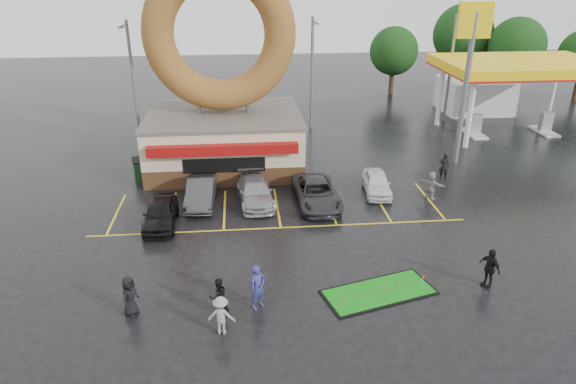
{
  "coord_description": "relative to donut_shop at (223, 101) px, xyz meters",
  "views": [
    {
      "loc": [
        -1.9,
        -20.47,
        12.79
      ],
      "look_at": [
        0.35,
        3.08,
        2.2
      ],
      "focal_mm": 32.0,
      "sensor_mm": 36.0,
      "label": 1
    }
  ],
  "objects": [
    {
      "name": "car_white",
      "position": [
        9.15,
        -5.62,
        -3.82
      ],
      "size": [
        1.95,
        3.93,
        1.29
      ],
      "primitive_type": "imported",
      "rotation": [
        0.0,
        0.0,
        -0.12
      ],
      "color": "silver",
      "rests_on": "ground"
    },
    {
      "name": "person_hoodie",
      "position": [
        0.1,
        -17.74,
        -3.67
      ],
      "size": [
        1.11,
        0.76,
        1.59
      ],
      "primitive_type": "imported",
      "rotation": [
        0.0,
        0.0,
        2.97
      ],
      "color": "gray",
      "rests_on": "ground"
    },
    {
      "name": "person_blackjkt",
      "position": [
        -0.04,
        -16.51,
        -3.68
      ],
      "size": [
        0.92,
        0.82,
        1.58
      ],
      "primitive_type": "imported",
      "rotation": [
        0.0,
        0.0,
        3.49
      ],
      "color": "black",
      "rests_on": "ground"
    },
    {
      "name": "car_black",
      "position": [
        -3.32,
        -8.62,
        -3.77
      ],
      "size": [
        1.69,
        4.12,
        1.4
      ],
      "primitive_type": "imported",
      "rotation": [
        0.0,
        0.0,
        0.01
      ],
      "color": "black",
      "rests_on": "ground"
    },
    {
      "name": "car_grey",
      "position": [
        5.28,
        -6.85,
        -3.76
      ],
      "size": [
        2.5,
        5.16,
        1.42
      ],
      "primitive_type": "imported",
      "rotation": [
        0.0,
        0.0,
        0.03
      ],
      "color": "#2F2F31",
      "rests_on": "ground"
    },
    {
      "name": "donut_shop",
      "position": [
        0.0,
        0.0,
        0.0
      ],
      "size": [
        10.2,
        8.7,
        13.5
      ],
      "color": "#472B19",
      "rests_on": "ground"
    },
    {
      "name": "person_blue",
      "position": [
        1.52,
        -16.29,
        -3.5
      ],
      "size": [
        0.84,
        0.8,
        1.94
      ],
      "primitive_type": "imported",
      "rotation": [
        0.0,
        0.0,
        0.66
      ],
      "color": "navy",
      "rests_on": "ground"
    },
    {
      "name": "person_walker_far",
      "position": [
        13.98,
        -3.9,
        -3.58
      ],
      "size": [
        0.75,
        0.61,
        1.77
      ],
      "primitive_type": "imported",
      "rotation": [
        0.0,
        0.0,
        2.81
      ],
      "color": "black",
      "rests_on": "ground"
    },
    {
      "name": "streetlight_left",
      "position": [
        -7.0,
        6.95,
        0.32
      ],
      "size": [
        0.4,
        2.21,
        9.0
      ],
      "color": "slate",
      "rests_on": "ground"
    },
    {
      "name": "putting_green",
      "position": [
        6.65,
        -15.8,
        -4.43
      ],
      "size": [
        5.11,
        3.26,
        0.59
      ],
      "color": "black",
      "rests_on": "ground"
    },
    {
      "name": "person_bystander",
      "position": [
        -3.5,
        -16.25,
        -3.61
      ],
      "size": [
        0.82,
        0.98,
        1.7
      ],
      "primitive_type": "imported",
      "rotation": [
        0.0,
        0.0,
        1.17
      ],
      "color": "black",
      "rests_on": "ground"
    },
    {
      "name": "shell_sign",
      "position": [
        16.0,
        -0.97,
        2.91
      ],
      "size": [
        2.2,
        0.36,
        10.6
      ],
      "color": "slate",
      "rests_on": "ground"
    },
    {
      "name": "car_dgrey",
      "position": [
        -1.34,
        -6.11,
        -3.74
      ],
      "size": [
        1.69,
        4.43,
        1.44
      ],
      "primitive_type": "imported",
      "rotation": [
        0.0,
        0.0,
        -0.04
      ],
      "color": "#333235",
      "rests_on": "ground"
    },
    {
      "name": "person_cameraman",
      "position": [
        11.43,
        -15.72,
        -3.56
      ],
      "size": [
        0.83,
        1.15,
        1.81
      ],
      "primitive_type": "imported",
      "rotation": [
        0.0,
        0.0,
        -1.16
      ],
      "color": "black",
      "rests_on": "ground"
    },
    {
      "name": "gas_station",
      "position": [
        23.0,
        7.97,
        -0.77
      ],
      "size": [
        12.3,
        13.65,
        5.9
      ],
      "color": "silver",
      "rests_on": "ground"
    },
    {
      "name": "tree_far_a",
      "position": [
        29.0,
        17.03,
        0.72
      ],
      "size": [
        5.6,
        5.6,
        8.0
      ],
      "color": "#332114",
      "rests_on": "ground"
    },
    {
      "name": "streetlight_right",
      "position": [
        19.0,
        8.95,
        0.32
      ],
      "size": [
        0.4,
        2.21,
        9.0
      ],
      "color": "slate",
      "rests_on": "ground"
    },
    {
      "name": "tree_far_d",
      "position": [
        17.0,
        19.03,
        0.07
      ],
      "size": [
        4.9,
        4.9,
        7.0
      ],
      "color": "#332114",
      "rests_on": "ground"
    },
    {
      "name": "streetlight_mid",
      "position": [
        7.0,
        7.95,
        0.32
      ],
      "size": [
        0.4,
        2.21,
        9.0
      ],
      "color": "slate",
      "rests_on": "ground"
    },
    {
      "name": "car_silver",
      "position": [
        1.78,
        -6.26,
        -3.79
      ],
      "size": [
        2.3,
        4.79,
        1.34
      ],
      "primitive_type": "imported",
      "rotation": [
        0.0,
        0.0,
        0.09
      ],
      "color": "#959599",
      "rests_on": "ground"
    },
    {
      "name": "ground",
      "position": [
        3.0,
        -12.97,
        -4.46
      ],
      "size": [
        120.0,
        120.0,
        0.0
      ],
      "primitive_type": "plane",
      "color": "black",
      "rests_on": "ground"
    },
    {
      "name": "tree_far_c",
      "position": [
        25.0,
        21.03,
        1.37
      ],
      "size": [
        6.3,
        6.3,
        9.0
      ],
      "color": "#332114",
      "rests_on": "ground"
    },
    {
      "name": "person_walker_near",
      "position": [
        12.08,
        -6.75,
        -3.6
      ],
      "size": [
        1.49,
        1.48,
        1.72
      ],
      "primitive_type": "imported",
      "rotation": [
        0.0,
        0.0,
        2.36
      ],
      "color": "gray",
      "rests_on": "ground"
    },
    {
      "name": "dumpster",
      "position": [
        -4.93,
        -1.97,
        -3.81
      ],
      "size": [
        2.05,
        1.62,
        1.3
      ],
      "primitive_type": "cube",
      "rotation": [
        0.0,
        0.0,
        0.26
      ],
      "color": "#173E1E",
      "rests_on": "ground"
    }
  ]
}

